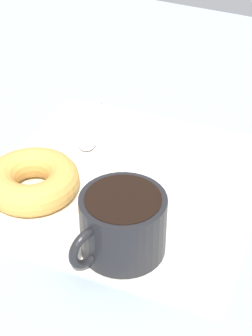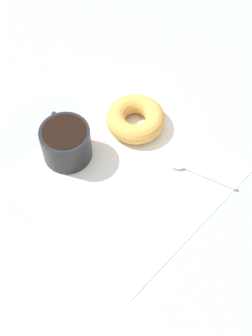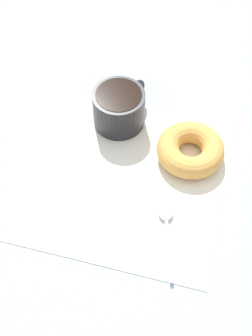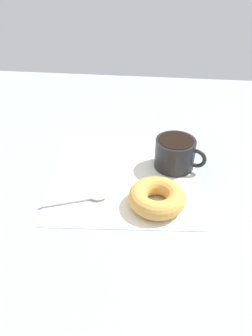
# 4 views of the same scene
# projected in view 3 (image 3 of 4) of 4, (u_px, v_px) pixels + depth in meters

# --- Properties ---
(ground_plane) EXTENTS (1.20, 1.20, 0.02)m
(ground_plane) POSITION_uv_depth(u_px,v_px,m) (117.00, 177.00, 0.78)
(ground_plane) COLOR #99A8B7
(napkin) EXTENTS (0.35, 0.35, 0.00)m
(napkin) POSITION_uv_depth(u_px,v_px,m) (126.00, 175.00, 0.77)
(napkin) COLOR white
(napkin) RESTS_ON ground_plane
(coffee_cup) EXTENTS (0.11, 0.09, 0.07)m
(coffee_cup) POSITION_uv_depth(u_px,v_px,m) (119.00, 107.00, 0.80)
(coffee_cup) COLOR black
(coffee_cup) RESTS_ON napkin
(donut) EXTENTS (0.11, 0.11, 0.04)m
(donut) POSITION_uv_depth(u_px,v_px,m) (191.00, 150.00, 0.77)
(donut) COLOR gold
(donut) RESTS_ON napkin
(spoon) EXTENTS (0.13, 0.06, 0.01)m
(spoon) POSITION_uv_depth(u_px,v_px,m) (166.00, 222.00, 0.71)
(spoon) COLOR silver
(spoon) RESTS_ON napkin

